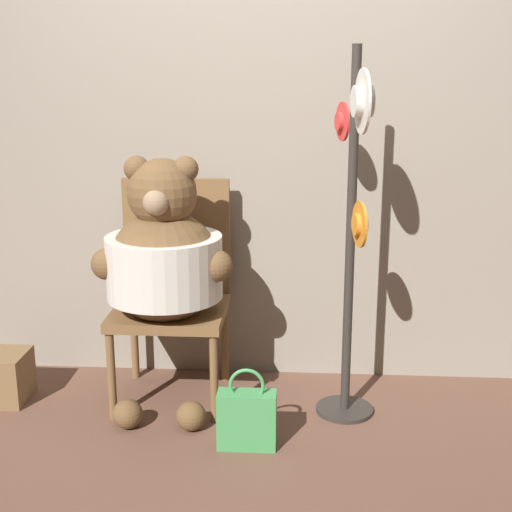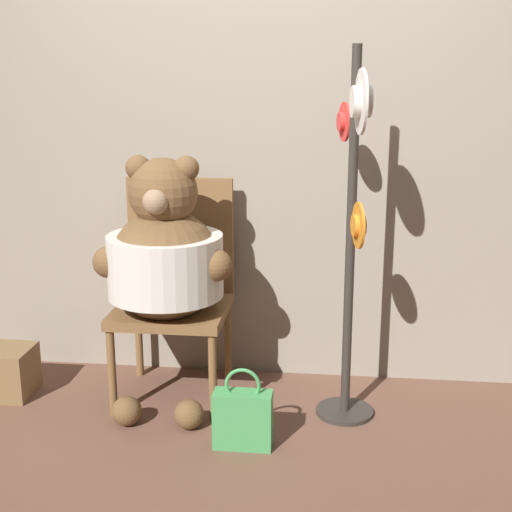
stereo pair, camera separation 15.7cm
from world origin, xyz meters
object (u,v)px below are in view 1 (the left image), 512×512
object	(u,v)px
teddy_bear	(164,260)
handbag_on_ground	(247,418)
chair	(173,285)
hat_display_rack	(352,227)

from	to	relation	value
teddy_bear	handbag_on_ground	size ratio (longest dim) A/B	3.33
chair	hat_display_rack	bearing A→B (deg)	-14.63
teddy_bear	hat_display_rack	bearing A→B (deg)	-2.62
teddy_bear	chair	bearing A→B (deg)	88.77
teddy_bear	hat_display_rack	size ratio (longest dim) A/B	0.72
hat_display_rack	chair	bearing A→B (deg)	165.37
handbag_on_ground	hat_display_rack	bearing A→B (deg)	35.92
chair	hat_display_rack	size ratio (longest dim) A/B	0.63
hat_display_rack	handbag_on_ground	size ratio (longest dim) A/B	4.64
chair	handbag_on_ground	world-z (taller)	chair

